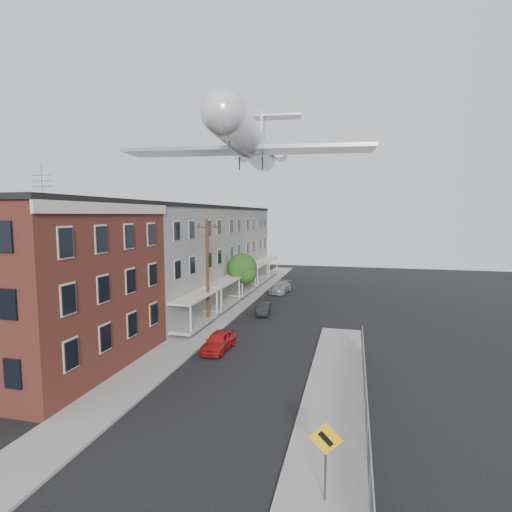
{
  "coord_description": "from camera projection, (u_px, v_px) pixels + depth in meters",
  "views": [
    {
      "loc": [
        6.32,
        -13.25,
        9.35
      ],
      "look_at": [
        0.65,
        9.73,
        6.89
      ],
      "focal_mm": 28.0,
      "sensor_mm": 36.0,
      "label": 1
    }
  ],
  "objects": [
    {
      "name": "sidewalk_left",
      "position": [
        231.0,
        308.0,
        39.75
      ],
      "size": [
        3.0,
        62.0,
        0.12
      ],
      "primitive_type": "cube",
      "color": "gray",
      "rests_on": "ground"
    },
    {
      "name": "airplane",
      "position": [
        250.0,
        143.0,
        43.13
      ],
      "size": [
        25.81,
        29.48,
        8.5
      ],
      "color": "silver",
      "rests_on": "ground"
    },
    {
      "name": "curb_right",
      "position": [
        304.0,
        400.0,
        20.09
      ],
      "size": [
        0.15,
        26.0,
        0.14
      ],
      "primitive_type": "cube",
      "color": "gray",
      "rests_on": "ground"
    },
    {
      "name": "sidewalk_right",
      "position": [
        333.0,
        403.0,
        19.74
      ],
      "size": [
        3.0,
        26.0,
        0.12
      ],
      "primitive_type": "cube",
      "color": "gray",
      "rests_on": "ground"
    },
    {
      "name": "row_house_e",
      "position": [
        230.0,
        243.0,
        60.56
      ],
      "size": [
        11.98,
        7.0,
        10.3
      ],
      "color": "slate",
      "rests_on": "ground"
    },
    {
      "name": "corner_building",
      "position": [
        45.0,
        283.0,
        24.35
      ],
      "size": [
        10.31,
        12.3,
        12.15
      ],
      "color": "#3B1712",
      "rests_on": "ground"
    },
    {
      "name": "row_house_c",
      "position": [
        195.0,
        251.0,
        47.04
      ],
      "size": [
        11.98,
        7.0,
        10.3
      ],
      "color": "slate",
      "rests_on": "ground"
    },
    {
      "name": "row_house_d",
      "position": [
        215.0,
        246.0,
        53.8
      ],
      "size": [
        11.98,
        7.0,
        10.3
      ],
      "color": "gray",
      "rests_on": "ground"
    },
    {
      "name": "ground",
      "position": [
        179.0,
        460.0,
        15.26
      ],
      "size": [
        120.0,
        120.0,
        0.0
      ],
      "primitive_type": "plane",
      "color": "black",
      "rests_on": "ground"
    },
    {
      "name": "warning_sign",
      "position": [
        326.0,
        449.0,
        12.74
      ],
      "size": [
        1.1,
        0.11,
        2.8
      ],
      "color": "#515156",
      "rests_on": "ground"
    },
    {
      "name": "car_far",
      "position": [
        280.0,
        287.0,
        47.87
      ],
      "size": [
        2.34,
        4.65,
        1.3
      ],
      "primitive_type": "imported",
      "rotation": [
        0.0,
        0.0,
        -0.12
      ],
      "color": "gray",
      "rests_on": "ground"
    },
    {
      "name": "car_mid",
      "position": [
        264.0,
        309.0,
        37.47
      ],
      "size": [
        1.47,
        3.33,
        1.06
      ],
      "primitive_type": "imported",
      "rotation": [
        0.0,
        0.0,
        0.11
      ],
      "color": "black",
      "rests_on": "ground"
    },
    {
      "name": "car_near",
      "position": [
        219.0,
        341.0,
        27.54
      ],
      "size": [
        1.67,
        3.91,
        1.32
      ],
      "primitive_type": "imported",
      "rotation": [
        0.0,
        0.0,
        -0.03
      ],
      "color": "#AF1616",
      "rests_on": "ground"
    },
    {
      "name": "street_tree",
      "position": [
        243.0,
        269.0,
        43.13
      ],
      "size": [
        3.22,
        3.2,
        5.2
      ],
      "color": "black",
      "rests_on": "ground"
    },
    {
      "name": "curb_left",
      "position": [
        245.0,
        309.0,
        39.4
      ],
      "size": [
        0.15,
        62.0,
        0.14
      ],
      "primitive_type": "cube",
      "color": "gray",
      "rests_on": "ground"
    },
    {
      "name": "chainlink_fence",
      "position": [
        365.0,
        397.0,
        18.32
      ],
      "size": [
        0.06,
        18.06,
        1.9
      ],
      "color": "gray",
      "rests_on": "ground"
    },
    {
      "name": "utility_pole",
      "position": [
        207.0,
        271.0,
        33.5
      ],
      "size": [
        1.8,
        0.26,
        9.0
      ],
      "color": "black",
      "rests_on": "ground"
    },
    {
      "name": "row_house_a",
      "position": [
        130.0,
        265.0,
        33.52
      ],
      "size": [
        11.98,
        7.0,
        10.3
      ],
      "color": "slate",
      "rests_on": "ground"
    },
    {
      "name": "row_house_b",
      "position": [
        168.0,
        257.0,
        40.28
      ],
      "size": [
        11.98,
        7.0,
        10.3
      ],
      "color": "gray",
      "rests_on": "ground"
    }
  ]
}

